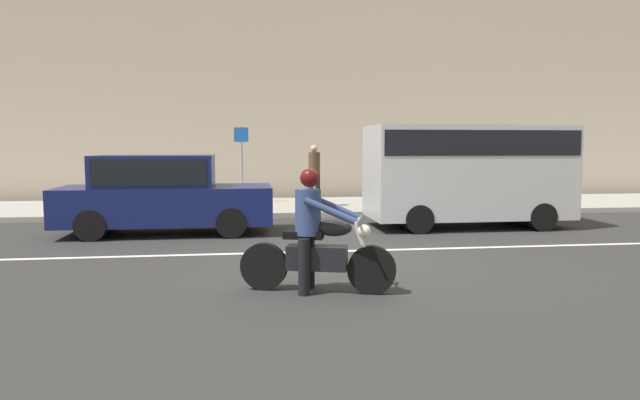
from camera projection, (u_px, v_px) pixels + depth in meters
ground_plane at (359, 261)px, 9.68m from camera, size 80.00×80.00×0.00m
sidewalk_slab at (306, 206)px, 17.57m from camera, size 40.00×4.40×0.14m
building_facade at (295, 37)px, 20.38m from camera, size 40.00×1.40×11.48m
lane_marking_stripe at (301, 252)px, 10.45m from camera, size 18.00×0.14×0.01m
motorcycle_with_rider_denim_blue at (316, 242)px, 7.59m from camera, size 2.03×0.87×1.64m
parked_sedan_navy at (162, 194)px, 12.53m from camera, size 4.54×1.82×1.72m
parked_van_silver at (467, 169)px, 13.55m from camera, size 4.64×1.96×2.39m
street_sign_post at (241, 157)px, 17.76m from camera, size 0.44×0.08×2.36m
pedestrian_bystander at (314, 171)px, 16.76m from camera, size 0.34×0.34×1.80m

